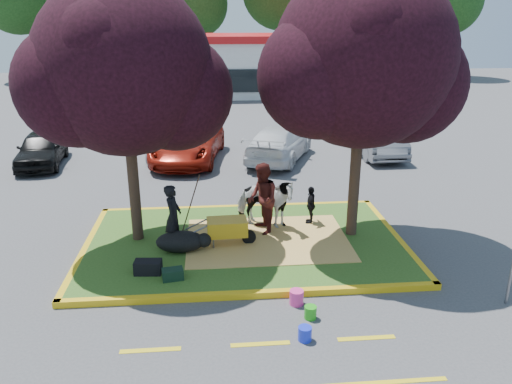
{
  "coord_description": "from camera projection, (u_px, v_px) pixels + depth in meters",
  "views": [
    {
      "loc": [
        -0.77,
        -11.89,
        5.7
      ],
      "look_at": [
        0.34,
        0.5,
        1.31
      ],
      "focal_mm": 35.0,
      "sensor_mm": 36.0,
      "label": 1
    }
  ],
  "objects": [
    {
      "name": "ground",
      "position": [
        245.0,
        246.0,
        13.12
      ],
      "size": [
        90.0,
        90.0,
        0.0
      ],
      "primitive_type": "plane",
      "color": "#424244",
      "rests_on": "ground"
    },
    {
      "name": "median_island",
      "position": [
        245.0,
        243.0,
        13.1
      ],
      "size": [
        8.0,
        5.0,
        0.15
      ],
      "primitive_type": "cube",
      "color": "#31571B",
      "rests_on": "ground"
    },
    {
      "name": "curb_near",
      "position": [
        253.0,
        294.0,
        10.68
      ],
      "size": [
        8.3,
        0.16,
        0.15
      ],
      "primitive_type": "cube",
      "color": "gold",
      "rests_on": "ground"
    },
    {
      "name": "curb_far",
      "position": [
        239.0,
        208.0,
        15.52
      ],
      "size": [
        8.3,
        0.16,
        0.15
      ],
      "primitive_type": "cube",
      "color": "gold",
      "rests_on": "ground"
    },
    {
      "name": "curb_left",
      "position": [
        86.0,
        249.0,
        12.75
      ],
      "size": [
        0.16,
        5.3,
        0.15
      ],
      "primitive_type": "cube",
      "color": "gold",
      "rests_on": "ground"
    },
    {
      "name": "curb_right",
      "position": [
        395.0,
        237.0,
        13.45
      ],
      "size": [
        0.16,
        5.3,
        0.15
      ],
      "primitive_type": "cube",
      "color": "gold",
      "rests_on": "ground"
    },
    {
      "name": "straw_bedding",
      "position": [
        267.0,
        239.0,
        13.12
      ],
      "size": [
        4.2,
        3.0,
        0.01
      ],
      "primitive_type": "cube",
      "color": "#EAB960",
      "rests_on": "median_island"
    },
    {
      "name": "tree_purple_left",
      "position": [
        125.0,
        76.0,
        11.8
      ],
      "size": [
        5.06,
        4.2,
        6.51
      ],
      "color": "black",
      "rests_on": "median_island"
    },
    {
      "name": "tree_purple_right",
      "position": [
        363.0,
        66.0,
        12.03
      ],
      "size": [
        5.3,
        4.4,
        6.82
      ],
      "color": "black",
      "rests_on": "median_island"
    },
    {
      "name": "fire_lane_stripe_a",
      "position": [
        150.0,
        350.0,
        9.01
      ],
      "size": [
        1.1,
        0.12,
        0.01
      ],
      "primitive_type": "cube",
      "color": "yellow",
      "rests_on": "ground"
    },
    {
      "name": "fire_lane_stripe_b",
      "position": [
        260.0,
        344.0,
        9.18
      ],
      "size": [
        1.1,
        0.12,
        0.01
      ],
      "primitive_type": "cube",
      "color": "yellow",
      "rests_on": "ground"
    },
    {
      "name": "fire_lane_stripe_c",
      "position": [
        366.0,
        338.0,
        9.35
      ],
      "size": [
        1.1,
        0.12,
        0.01
      ],
      "primitive_type": "cube",
      "color": "yellow",
      "rests_on": "ground"
    },
    {
      "name": "retail_building",
      "position": [
        246.0,
        63.0,
        38.83
      ],
      "size": [
        20.4,
        8.4,
        4.4
      ],
      "color": "silver",
      "rests_on": "ground"
    },
    {
      "name": "cow",
      "position": [
        265.0,
        202.0,
        13.7
      ],
      "size": [
        1.88,
        1.39,
        1.44
      ],
      "primitive_type": "imported",
      "rotation": [
        0.0,
        0.0,
        1.17
      ],
      "color": "white",
      "rests_on": "median_island"
    },
    {
      "name": "calf",
      "position": [
        180.0,
        242.0,
        12.39
      ],
      "size": [
        1.36,
        1.0,
        0.53
      ],
      "primitive_type": "ellipsoid",
      "rotation": [
        0.0,
        0.0,
        0.29
      ],
      "color": "black",
      "rests_on": "median_island"
    },
    {
      "name": "handler",
      "position": [
        173.0,
        217.0,
        12.45
      ],
      "size": [
        0.49,
        0.66,
        1.65
      ],
      "primitive_type": "imported",
      "rotation": [
        0.0,
        0.0,
        1.4
      ],
      "color": "black",
      "rests_on": "median_island"
    },
    {
      "name": "visitor_a",
      "position": [
        262.0,
        199.0,
        13.28
      ],
      "size": [
        0.88,
        1.05,
        1.93
      ],
      "primitive_type": "imported",
      "rotation": [
        0.0,
        0.0,
        -1.39
      ],
      "color": "#471714",
      "rests_on": "median_island"
    },
    {
      "name": "visitor_b",
      "position": [
        311.0,
        205.0,
        14.03
      ],
      "size": [
        0.41,
        0.68,
        1.09
      ],
      "primitive_type": "imported",
      "rotation": [
        0.0,
        0.0,
        -1.82
      ],
      "color": "black",
      "rests_on": "median_island"
    },
    {
      "name": "wheelbarrow",
      "position": [
        228.0,
        227.0,
        12.7
      ],
      "size": [
        1.83,
        0.65,
        0.69
      ],
      "rotation": [
        0.0,
        0.0,
        0.05
      ],
      "color": "black",
      "rests_on": "median_island"
    },
    {
      "name": "gear_bag_dark",
      "position": [
        148.0,
        267.0,
        11.36
      ],
      "size": [
        0.63,
        0.38,
        0.31
      ],
      "primitive_type": "cube",
      "rotation": [
        0.0,
        0.0,
        -0.08
      ],
      "color": "black",
      "rests_on": "median_island"
    },
    {
      "name": "gear_bag_green",
      "position": [
        173.0,
        274.0,
        11.11
      ],
      "size": [
        0.51,
        0.36,
        0.25
      ],
      "primitive_type": "cube",
      "rotation": [
        0.0,
        0.0,
        0.18
      ],
      "color": "black",
      "rests_on": "median_island"
    },
    {
      "name": "bucket_green",
      "position": [
        310.0,
        312.0,
        9.93
      ],
      "size": [
        0.29,
        0.29,
        0.27
      ],
      "primitive_type": "cylinder",
      "rotation": [
        0.0,
        0.0,
        -0.19
      ],
      "color": "green",
      "rests_on": "ground"
    },
    {
      "name": "bucket_pink",
      "position": [
        296.0,
        297.0,
        10.41
      ],
      "size": [
        0.36,
        0.36,
        0.32
      ],
      "primitive_type": "cylinder",
      "rotation": [
        0.0,
        0.0,
        -0.25
      ],
      "color": "#F53695",
      "rests_on": "ground"
    },
    {
      "name": "bucket_blue",
      "position": [
        305.0,
        334.0,
        9.26
      ],
      "size": [
        0.31,
        0.31,
        0.28
      ],
      "primitive_type": "cylinder",
      "rotation": [
        0.0,
        0.0,
        0.25
      ],
      "color": "#1C30E1",
      "rests_on": "ground"
    },
    {
      "name": "car_black",
      "position": [
        41.0,
        149.0,
        20.05
      ],
      "size": [
        2.01,
        4.13,
        1.36
      ],
      "primitive_type": "imported",
      "rotation": [
        0.0,
        0.0,
        0.1
      ],
      "color": "black",
      "rests_on": "ground"
    },
    {
      "name": "car_silver",
      "position": [
        161.0,
        141.0,
        21.55
      ],
      "size": [
        1.78,
        3.96,
        1.26
      ],
      "primitive_type": "imported",
      "rotation": [
        0.0,
        0.0,
        3.26
      ],
      "color": "#A7A9B0",
      "rests_on": "ground"
    },
    {
      "name": "car_red",
      "position": [
        188.0,
        143.0,
        20.66
      ],
      "size": [
        3.26,
        5.67,
        1.49
      ],
      "primitive_type": "imported",
      "rotation": [
        0.0,
        0.0,
        -0.15
      ],
      "color": "maroon",
      "rests_on": "ground"
    },
    {
      "name": "car_white",
      "position": [
        279.0,
        143.0,
        20.77
      ],
      "size": [
        3.72,
        5.26,
        1.41
      ],
      "primitive_type": "imported",
      "rotation": [
        0.0,
        0.0,
        2.74
      ],
      "color": "silver",
      "rests_on": "ground"
    },
    {
      "name": "car_grey",
      "position": [
        374.0,
        137.0,
        21.66
      ],
      "size": [
        1.69,
        4.62,
        1.51
      ],
      "primitive_type": "imported",
      "rotation": [
        0.0,
        0.0,
        0.02
      ],
      "color": "slate",
      "rests_on": "ground"
    }
  ]
}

